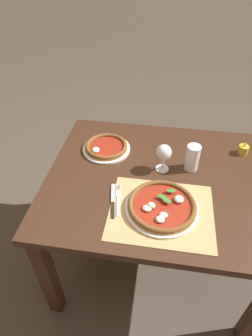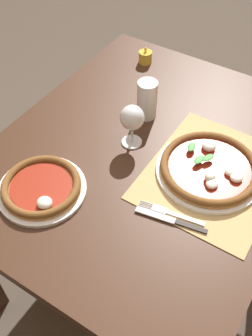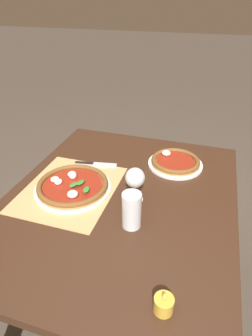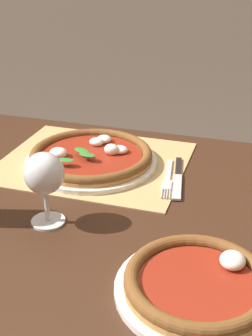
# 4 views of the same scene
# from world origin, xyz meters

# --- Properties ---
(ground_plane) EXTENTS (24.00, 24.00, 0.00)m
(ground_plane) POSITION_xyz_m (0.00, 0.00, 0.00)
(ground_plane) COLOR #473D33
(dining_table) EXTENTS (1.18, 0.96, 0.74)m
(dining_table) POSITION_xyz_m (0.00, 0.00, 0.63)
(dining_table) COLOR #382114
(dining_table) RESTS_ON ground
(paper_placemat) EXTENTS (0.47, 0.39, 0.00)m
(paper_placemat) POSITION_xyz_m (0.01, -0.23, 0.74)
(paper_placemat) COLOR tan
(paper_placemat) RESTS_ON dining_table
(pizza_near) EXTENTS (0.34, 0.34, 0.05)m
(pizza_near) POSITION_xyz_m (0.01, -0.22, 0.76)
(pizza_near) COLOR silver
(pizza_near) RESTS_ON paper_placemat
(pizza_far) EXTENTS (0.27, 0.27, 0.05)m
(pizza_far) POSITION_xyz_m (-0.33, 0.18, 0.76)
(pizza_far) COLOR silver
(pizza_far) RESTS_ON dining_table
(wine_glass) EXTENTS (0.08, 0.08, 0.16)m
(wine_glass) POSITION_xyz_m (0.00, 0.06, 0.85)
(wine_glass) COLOR silver
(wine_glass) RESTS_ON dining_table
(pint_glass) EXTENTS (0.07, 0.07, 0.15)m
(pint_glass) POSITION_xyz_m (0.15, 0.09, 0.81)
(pint_glass) COLOR silver
(pint_glass) RESTS_ON dining_table
(fork) EXTENTS (0.05, 0.20, 0.00)m
(fork) POSITION_xyz_m (-0.19, -0.19, 0.75)
(fork) COLOR #B7B7BC
(fork) RESTS_ON paper_placemat
(knife) EXTENTS (0.05, 0.21, 0.01)m
(knife) POSITION_xyz_m (-0.21, -0.20, 0.75)
(knife) COLOR black
(knife) RESTS_ON paper_placemat
(votive_candle) EXTENTS (0.06, 0.06, 0.07)m
(votive_candle) POSITION_xyz_m (0.44, 0.27, 0.76)
(votive_candle) COLOR gold
(votive_candle) RESTS_ON dining_table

